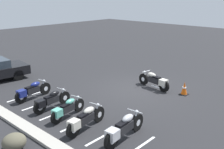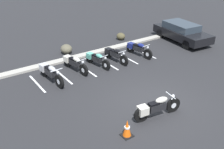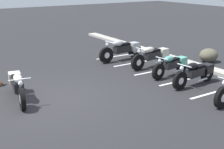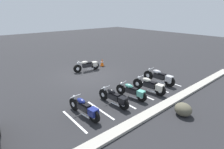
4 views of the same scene
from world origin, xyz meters
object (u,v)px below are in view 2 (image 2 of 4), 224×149
parked_bike_4 (138,48)px  car_black (182,32)px  landscape_rock_1 (66,49)px  traffic_cone (127,129)px  parked_bike_1 (74,63)px  parked_bike_0 (50,72)px  landscape_rock_0 (121,36)px  motorcycle_cream_featured (156,107)px  parked_bike_2 (96,59)px  parked_bike_3 (115,54)px

parked_bike_4 → car_black: 4.24m
landscape_rock_1 → traffic_cone: size_ratio=1.17×
car_black → parked_bike_4: bearing=-80.2°
parked_bike_1 → parked_bike_4: (4.24, -0.31, -0.01)m
parked_bike_0 → traffic_cone: parked_bike_0 is taller
parked_bike_0 → parked_bike_1: (1.56, 0.42, -0.02)m
landscape_rock_1 → landscape_rock_0: bearing=2.3°
parked_bike_1 → landscape_rock_1: 2.58m
motorcycle_cream_featured → landscape_rock_0: 9.50m
parked_bike_2 → traffic_cone: bearing=-31.3°
parked_bike_0 → parked_bike_2: parked_bike_0 is taller
parked_bike_4 → parked_bike_3: bearing=-98.9°
landscape_rock_0 → traffic_cone: traffic_cone is taller
motorcycle_cream_featured → parked_bike_3: (1.93, 5.47, -0.02)m
parked_bike_4 → car_black: car_black is taller
parked_bike_0 → landscape_rock_0: (6.70, 3.07, -0.23)m
landscape_rock_0 → parked_bike_1: bearing=-152.8°
parked_bike_3 → landscape_rock_1: bearing=-151.2°
motorcycle_cream_featured → car_black: car_black is taller
motorcycle_cream_featured → parked_bike_0: parked_bike_0 is taller
parked_bike_3 → landscape_rock_1: size_ratio=2.57×
landscape_rock_1 → parked_bike_0: bearing=-128.6°
motorcycle_cream_featured → parked_bike_0: 5.72m
landscape_rock_0 → traffic_cone: bearing=-125.5°
car_black → landscape_rock_1: (-7.72, 2.52, -0.39)m
parked_bike_1 → parked_bike_2: bearing=74.5°
traffic_cone → parked_bike_0: bearing=95.7°
parked_bike_0 → parked_bike_1: 1.61m
motorcycle_cream_featured → parked_bike_0: bearing=121.4°
parked_bike_1 → parked_bike_3: bearing=76.8°
parked_bike_0 → parked_bike_2: size_ratio=1.16×
parked_bike_1 → traffic_cone: (-1.01, -5.97, -0.13)m
motorcycle_cream_featured → parked_bike_4: (3.62, 5.39, -0.01)m
parked_bike_2 → parked_bike_4: (2.92, -0.13, 0.03)m
parked_bike_3 → landscape_rock_1: 3.25m
motorcycle_cream_featured → parked_bike_2: size_ratio=1.09×
motorcycle_cream_featured → parked_bike_2: (0.70, 5.53, -0.04)m
landscape_rock_0 → landscape_rock_1: landscape_rock_1 is taller
parked_bike_4 → motorcycle_cream_featured: bearing=-40.3°
parked_bike_3 → parked_bike_2: bearing=-97.6°
parked_bike_1 → parked_bike_3: parked_bike_1 is taller
motorcycle_cream_featured → traffic_cone: (-1.63, -0.26, -0.13)m
parked_bike_3 → car_black: car_black is taller
traffic_cone → landscape_rock_0: bearing=54.5°
parked_bike_2 → parked_bike_1: bearing=-107.0°
parked_bike_4 → landscape_rock_1: (-3.50, 2.78, -0.14)m
motorcycle_cream_featured → parked_bike_4: size_ratio=1.03×
parked_bike_4 → parked_bike_2: bearing=-99.0°
motorcycle_cream_featured → landscape_rock_1: motorcycle_cream_featured is taller
motorcycle_cream_featured → landscape_rock_0: motorcycle_cream_featured is taller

